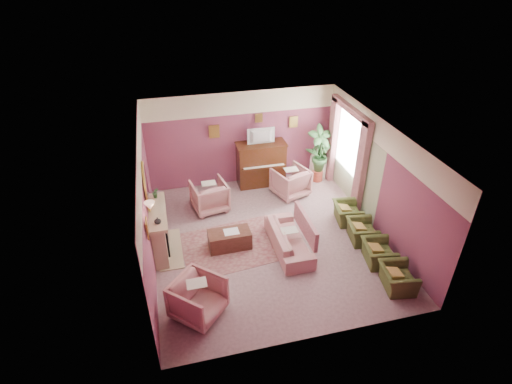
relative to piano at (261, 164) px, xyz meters
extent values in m
cube|color=gray|center=(-0.50, -2.68, -0.65)|extent=(5.50, 6.00, 0.01)
cube|color=white|center=(-0.50, -2.68, 2.15)|extent=(5.50, 6.00, 0.01)
cube|color=#6B3357|center=(-0.50, 0.32, 0.75)|extent=(5.50, 0.02, 2.80)
cube|color=#6B3357|center=(-0.50, -5.68, 0.75)|extent=(5.50, 0.02, 2.80)
cube|color=#6B3357|center=(-3.25, -2.68, 0.75)|extent=(0.02, 6.00, 2.80)
cube|color=#6B3357|center=(2.25, -2.68, 0.75)|extent=(0.02, 6.00, 2.80)
cube|color=white|center=(-0.50, 0.31, 1.82)|extent=(5.50, 0.01, 0.65)
cube|color=#B1BD92|center=(2.23, -1.38, 0.42)|extent=(0.01, 3.00, 2.15)
cube|color=tan|center=(-3.09, -2.48, -0.10)|extent=(0.30, 1.40, 1.10)
cube|color=black|center=(-2.99, -2.48, -0.25)|extent=(0.18, 0.72, 0.68)
cube|color=orange|center=(-2.95, -2.48, -0.43)|extent=(0.06, 0.54, 0.10)
cube|color=tan|center=(-3.06, -2.48, 0.47)|extent=(0.40, 1.55, 0.07)
cube|color=tan|center=(-2.89, -2.48, -0.64)|extent=(0.55, 1.50, 0.02)
ellipsoid|color=gold|center=(-3.20, -2.48, 1.15)|extent=(0.04, 0.72, 1.20)
ellipsoid|color=silver|center=(-3.17, -2.48, 1.15)|extent=(0.01, 0.60, 1.06)
cone|color=#F8B997|center=(-3.12, -3.53, 1.33)|extent=(0.20, 0.20, 0.16)
cube|color=#411F0F|center=(0.00, 0.00, 0.00)|extent=(1.40, 0.60, 1.30)
cube|color=#411F0F|center=(0.00, -0.35, 0.07)|extent=(1.30, 0.12, 0.06)
cube|color=silver|center=(0.00, -0.35, 0.11)|extent=(1.20, 0.08, 0.02)
cube|color=#411F0F|center=(0.00, 0.00, 0.66)|extent=(1.45, 0.65, 0.04)
imported|color=black|center=(0.00, -0.05, 0.95)|extent=(0.80, 0.12, 0.48)
cube|color=gold|center=(-1.30, 0.28, 1.07)|extent=(0.30, 0.03, 0.38)
cube|color=gold|center=(1.05, 0.28, 1.13)|extent=(0.26, 0.03, 0.34)
cube|color=gold|center=(0.00, 0.28, 1.35)|extent=(0.22, 0.03, 0.26)
cube|color=gold|center=(-3.21, -3.88, 1.07)|extent=(0.03, 0.28, 0.36)
cube|color=silver|center=(2.20, -1.13, 1.05)|extent=(0.03, 1.40, 1.80)
cube|color=#A4626A|center=(2.12, -2.05, 0.65)|extent=(0.16, 0.34, 2.60)
cube|color=#A4626A|center=(2.12, -0.21, 0.65)|extent=(0.16, 0.34, 2.60)
cube|color=#A4626A|center=(2.12, -1.13, 1.91)|extent=(0.16, 2.20, 0.16)
imported|color=#336632|center=(-3.05, -1.93, 0.64)|extent=(0.16, 0.16, 0.28)
imported|color=white|center=(-3.05, -2.98, 0.58)|extent=(0.16, 0.16, 0.16)
cube|color=#8E5756|center=(-1.37, -2.71, -0.64)|extent=(2.68, 2.06, 0.01)
cube|color=#4E281E|center=(-1.48, -2.74, -0.43)|extent=(1.01, 0.51, 0.45)
cube|color=white|center=(-1.43, -2.74, -0.20)|extent=(0.35, 0.28, 0.01)
imported|color=tan|center=(-0.12, -3.11, -0.27)|extent=(0.62, 1.86, 0.75)
cube|color=#A4626A|center=(0.28, -3.11, -0.05)|extent=(0.09, 1.41, 0.52)
imported|color=tan|center=(-1.70, -1.00, -0.19)|extent=(0.88, 0.88, 0.92)
imported|color=tan|center=(0.67, -0.81, -0.19)|extent=(0.88, 0.88, 0.92)
imported|color=tan|center=(-2.45, -4.60, -0.19)|extent=(0.88, 0.88, 0.92)
imported|color=#485425|center=(1.70, -4.89, -0.32)|extent=(0.54, 0.77, 0.67)
imported|color=#485425|center=(1.70, -4.07, -0.32)|extent=(0.54, 0.77, 0.67)
imported|color=#485425|center=(1.70, -3.25, -0.32)|extent=(0.54, 0.77, 0.67)
imported|color=#485425|center=(1.70, -2.43, -0.32)|extent=(0.54, 0.77, 0.67)
cylinder|color=silver|center=(1.82, -0.04, -0.30)|extent=(0.52, 0.52, 0.70)
imported|color=#336632|center=(1.82, -0.04, 0.22)|extent=(0.30, 0.30, 0.34)
imported|color=#336632|center=(1.94, -0.14, 0.19)|extent=(0.16, 0.16, 0.28)
cylinder|color=#A23E2D|center=(1.73, -0.23, -0.48)|extent=(0.34, 0.34, 0.34)
imported|color=#336632|center=(1.73, -0.23, 0.41)|extent=(0.76, 0.76, 1.44)
camera|label=1|loc=(-2.67, -10.14, 5.58)|focal=28.00mm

